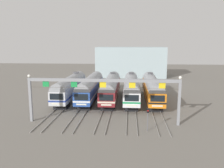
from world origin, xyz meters
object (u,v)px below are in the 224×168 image
at_px(commuter_train_blue, 90,87).
at_px(commuter_train_orange, 152,88).
at_px(commuter_train_white, 131,87).
at_px(catenary_gantry, 103,87).
at_px(commuter_train_maroon, 111,87).
at_px(yard_signal_mast, 148,115).
at_px(commuter_train_silver, 70,87).

height_order(commuter_train_blue, commuter_train_orange, commuter_train_orange).
bearing_deg(commuter_train_white, catenary_gantry, -106.92).
distance_m(commuter_train_maroon, yard_signal_mast, 17.22).
height_order(commuter_train_white, catenary_gantry, catenary_gantry).
xyz_separation_m(commuter_train_orange, yard_signal_mast, (-2.05, -16.07, -0.50)).
distance_m(commuter_train_silver, yard_signal_mast, 21.57).
xyz_separation_m(commuter_train_maroon, commuter_train_white, (4.11, 0.00, 0.00)).
bearing_deg(commuter_train_blue, yard_signal_mast, -57.43).
bearing_deg(yard_signal_mast, commuter_train_blue, 122.57).
relative_size(commuter_train_blue, catenary_gantry, 0.83).
distance_m(commuter_train_silver, commuter_train_maroon, 8.21).
relative_size(commuter_train_silver, commuter_train_maroon, 1.00).
xyz_separation_m(commuter_train_white, yard_signal_mast, (2.05, -16.07, -0.50)).
distance_m(commuter_train_maroon, commuter_train_white, 4.11).
bearing_deg(catenary_gantry, commuter_train_orange, 58.68).
bearing_deg(commuter_train_blue, commuter_train_orange, 0.02).
distance_m(commuter_train_blue, commuter_train_maroon, 4.11).
bearing_deg(commuter_train_silver, commuter_train_maroon, 0.00).
height_order(commuter_train_silver, commuter_train_orange, same).
distance_m(commuter_train_blue, commuter_train_white, 8.21).
xyz_separation_m(commuter_train_maroon, commuter_train_orange, (8.21, 0.00, 0.00)).
distance_m(catenary_gantry, yard_signal_mast, 7.34).
height_order(commuter_train_maroon, commuter_train_white, same).
bearing_deg(catenary_gantry, commuter_train_maroon, 90.00).
bearing_deg(catenary_gantry, commuter_train_blue, 106.92).
bearing_deg(commuter_train_orange, yard_signal_mast, -97.28).
distance_m(commuter_train_silver, commuter_train_orange, 16.43).
bearing_deg(yard_signal_mast, catenary_gantry, 157.32).
xyz_separation_m(commuter_train_blue, commuter_train_maroon, (4.11, 0.00, 0.00)).
relative_size(commuter_train_blue, commuter_train_maroon, 1.00).
bearing_deg(commuter_train_orange, commuter_train_silver, 180.00).
distance_m(commuter_train_blue, catenary_gantry, 14.34).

